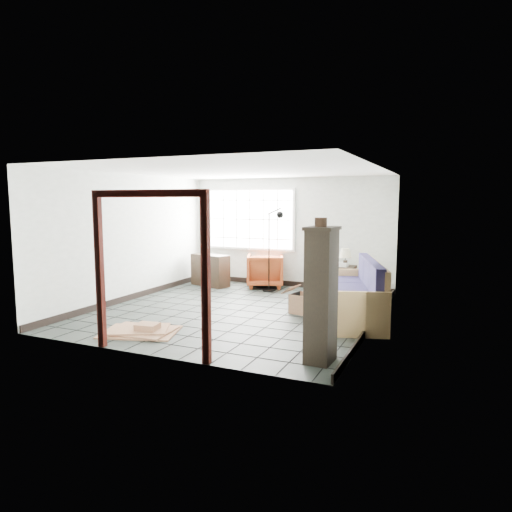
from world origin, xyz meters
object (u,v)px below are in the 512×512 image
at_px(futon_sofa, 357,298).
at_px(side_table, 342,271).
at_px(armchair, 265,269).
at_px(tall_shelf, 321,294).

distance_m(futon_sofa, side_table, 2.25).
height_order(armchair, tall_shelf, tall_shelf).
xyz_separation_m(armchair, tall_shelf, (2.63, -4.46, 0.45)).
height_order(futon_sofa, tall_shelf, tall_shelf).
bearing_deg(tall_shelf, futon_sofa, 92.61).
bearing_deg(futon_sofa, side_table, 91.71).
distance_m(futon_sofa, armchair, 3.36).
bearing_deg(side_table, tall_shelf, -80.30).
bearing_deg(futon_sofa, tall_shelf, -107.48).
height_order(side_table, tall_shelf, tall_shelf).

